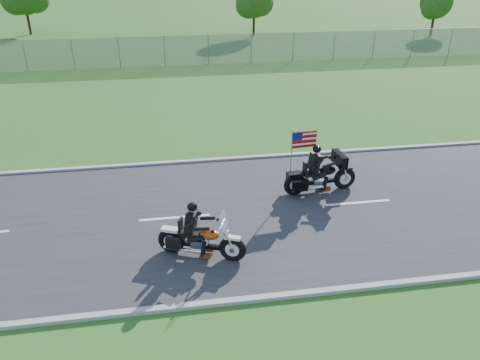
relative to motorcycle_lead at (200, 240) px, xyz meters
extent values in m
plane|color=#284917|center=(1.36, 2.06, -0.53)|extent=(420.00, 420.00, 0.00)
cube|color=#28282B|center=(1.36, 2.06, -0.51)|extent=(120.00, 8.00, 0.04)
cube|color=#9E9B93|center=(1.36, 6.11, -0.48)|extent=(120.00, 0.18, 0.12)
cube|color=#9E9B93|center=(1.36, -1.99, -0.48)|extent=(120.00, 0.18, 0.12)
cube|color=gray|center=(-3.64, 22.06, 0.47)|extent=(60.00, 0.03, 2.00)
cylinder|color=#382316|center=(7.36, 32.06, 0.73)|extent=(0.22, 0.22, 2.52)
sphere|color=#194712|center=(8.00, 32.54, 2.26)|extent=(2.40, 2.40, 2.40)
sphere|color=#194712|center=(6.80, 31.66, 2.17)|extent=(2.24, 2.24, 2.24)
cylinder|color=#382316|center=(-12.64, 36.06, 0.87)|extent=(0.22, 0.22, 2.80)
sphere|color=#194712|center=(-13.27, 35.61, 2.47)|extent=(2.52, 2.52, 2.52)
cylinder|color=#382316|center=(23.36, 30.06, 0.59)|extent=(0.22, 0.22, 2.24)
sphere|color=#194712|center=(23.36, 30.06, 2.27)|extent=(2.80, 2.80, 2.80)
sphere|color=#194712|center=(23.92, 30.48, 1.95)|extent=(2.10, 2.10, 2.10)
sphere|color=#194712|center=(22.87, 29.71, 1.87)|extent=(1.96, 1.96, 1.96)
torus|color=black|center=(0.85, -0.34, -0.14)|extent=(0.77, 0.45, 0.76)
torus|color=black|center=(-0.77, 0.31, -0.14)|extent=(0.77, 0.45, 0.76)
ellipsoid|color=#B33B0D|center=(0.25, -0.10, 0.22)|extent=(0.65, 0.52, 0.29)
cube|color=black|center=(-0.25, 0.10, 0.18)|extent=(0.64, 0.49, 0.12)
cube|color=black|center=(-0.20, 0.08, 0.58)|extent=(0.38, 0.47, 0.56)
sphere|color=black|center=(-0.15, 0.06, 1.02)|extent=(0.36, 0.36, 0.28)
cube|color=silver|center=(0.63, -0.25, 0.72)|extent=(0.21, 0.45, 0.41)
torus|color=black|center=(5.27, 3.15, -0.13)|extent=(0.81, 0.27, 0.80)
torus|color=black|center=(3.45, 2.97, -0.13)|extent=(0.81, 0.27, 0.80)
ellipsoid|color=black|center=(4.59, 3.08, 0.26)|extent=(0.63, 0.40, 0.30)
cube|color=black|center=(4.04, 3.03, 0.22)|extent=(0.62, 0.38, 0.13)
cube|color=black|center=(4.09, 3.03, 0.64)|extent=(0.30, 0.45, 0.59)
sphere|color=black|center=(4.14, 3.04, 1.10)|extent=(0.32, 0.32, 0.29)
cube|color=black|center=(5.00, 3.13, 0.64)|extent=(0.32, 0.88, 0.43)
cube|color=#B70C11|center=(3.75, 3.21, 1.39)|extent=(0.86, 0.11, 0.56)
camera|label=1|loc=(-0.55, -10.53, 7.25)|focal=35.00mm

